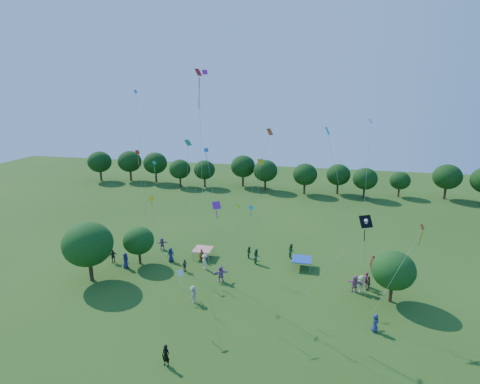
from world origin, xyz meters
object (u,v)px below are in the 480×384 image
object	(u,v)px
tent_blue	(302,259)
man_in_black	(166,356)
near_tree_east	(394,270)
red_high_kite	(200,110)
tent_red_stripe	(203,249)
pirate_kite	(365,223)
near_tree_north	(139,241)
near_tree_west	(88,244)

from	to	relation	value
tent_blue	man_in_black	xyz separation A→B (m)	(-9.02, -18.37, -0.16)
near_tree_east	red_high_kite	size ratio (longest dim) A/B	0.25
tent_red_stripe	tent_blue	distance (m)	12.09
near_tree_east	pirate_kite	xyz separation A→B (m)	(-3.39, -2.93, 5.63)
near_tree_north	pirate_kite	world-z (taller)	pirate_kite
near_tree_east	tent_red_stripe	distance (m)	21.85
tent_red_stripe	man_in_black	bearing A→B (deg)	-80.60
near_tree_west	tent_blue	bearing A→B (deg)	19.61
near_tree_north	pirate_kite	size ratio (longest dim) A/B	0.56
near_tree_west	tent_red_stripe	size ratio (longest dim) A/B	3.00
tent_blue	near_tree_north	bearing A→B (deg)	-170.66
near_tree_east	red_high_kite	xyz separation A→B (m)	(-19.10, 0.19, 14.81)
near_tree_north	red_high_kite	world-z (taller)	red_high_kite
near_tree_west	tent_red_stripe	xyz separation A→B (m)	(10.07, 8.10, -3.19)
near_tree_north	red_high_kite	bearing A→B (deg)	-13.71
pirate_kite	near_tree_north	bearing A→B (deg)	167.87
tent_red_stripe	near_tree_north	bearing A→B (deg)	-153.98
near_tree_east	pirate_kite	size ratio (longest dim) A/B	0.63
near_tree_north	pirate_kite	distance (m)	25.65
near_tree_west	near_tree_east	distance (m)	31.17
near_tree_north	tent_blue	xyz separation A→B (m)	(18.87, 3.10, -1.92)
tent_blue	pirate_kite	xyz separation A→B (m)	(5.50, -8.34, 7.94)
near_tree_east	red_high_kite	distance (m)	24.17
near_tree_north	near_tree_east	size ratio (longest dim) A/B	0.88
near_tree_west	pirate_kite	bearing A→B (deg)	-0.92
near_tree_north	tent_red_stripe	xyz separation A→B (m)	(6.78, 3.31, -1.92)
tent_red_stripe	red_high_kite	bearing A→B (deg)	-70.75
near_tree_north	tent_red_stripe	size ratio (longest dim) A/B	2.09
tent_blue	pirate_kite	distance (m)	12.77
tent_red_stripe	red_high_kite	size ratio (longest dim) A/B	0.11
pirate_kite	red_high_kite	distance (m)	18.45
near_tree_west	tent_blue	distance (m)	23.74
tent_blue	red_high_kite	world-z (taller)	red_high_kite
tent_red_stripe	pirate_kite	world-z (taller)	pirate_kite
near_tree_west	tent_blue	size ratio (longest dim) A/B	3.00
near_tree_west	tent_red_stripe	bearing A→B (deg)	38.83
near_tree_east	tent_blue	xyz separation A→B (m)	(-8.90, 5.41, -2.31)
near_tree_west	red_high_kite	world-z (taller)	red_high_kite
near_tree_north	tent_blue	size ratio (longest dim) A/B	2.09
tent_blue	pirate_kite	world-z (taller)	pirate_kite
near_tree_west	near_tree_north	size ratio (longest dim) A/B	1.44
near_tree_north	man_in_black	bearing A→B (deg)	-57.16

